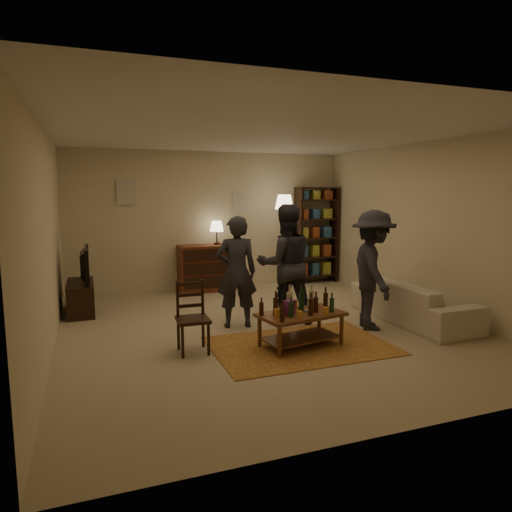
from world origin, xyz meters
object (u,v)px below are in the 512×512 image
tv_stand (81,289)px  bookshelf (316,234)px  dining_chair (192,315)px  sofa (412,301)px  coffee_table (300,316)px  person_left (236,272)px  dresser (205,267)px  person_right (285,264)px  floor_lamp (284,209)px  person_by_sofa (373,270)px

tv_stand → bookshelf: (4.69, 0.98, 0.65)m
dining_chair → sofa: dining_chair is taller
coffee_table → person_left: 1.25m
dresser → person_left: 2.51m
dresser → person_left: (-0.16, -2.48, 0.32)m
tv_stand → dresser: (2.25, 0.91, 0.09)m
tv_stand → person_right: 3.30m
dining_chair → sofa: (3.36, 0.15, -0.15)m
coffee_table → dresser: bearing=95.2°
coffee_table → floor_lamp: floor_lamp is taller
sofa → person_right: size_ratio=1.19×
dining_chair → person_right: person_right is taller
dresser → person_right: 2.64m
tv_stand → bookshelf: bookshelf is taller
coffee_table → sofa: (2.07, 0.45, -0.08)m
sofa → person_right: bearing=72.7°
tv_stand → floor_lamp: 3.98m
dresser → person_by_sofa: size_ratio=0.81×
person_by_sofa → tv_stand: bearing=77.4°
dresser → floor_lamp: (1.50, -0.37, 1.12)m
coffee_table → dresser: 3.58m
person_right → person_by_sofa: (1.04, -0.66, -0.04)m
tv_stand → person_by_sofa: 4.52m
dining_chair → person_right: (1.54, 0.72, 0.42)m
coffee_table → tv_stand: tv_stand is taller
bookshelf → person_left: bookshelf is taller
coffee_table → floor_lamp: 3.61m
coffee_table → person_right: 1.15m
tv_stand → person_right: (2.82, -1.63, 0.49)m
person_left → person_right: person_right is taller
coffee_table → person_right: (0.24, 1.02, 0.48)m
coffee_table → tv_stand: bearing=134.2°
tv_stand → person_left: (2.10, -1.57, 0.41)m
dresser → floor_lamp: bearing=-13.9°
person_right → person_by_sofa: 1.24m
floor_lamp → person_left: floor_lamp is taller
dresser → sofa: (2.39, -3.11, -0.17)m
sofa → person_by_sofa: 0.95m
sofa → person_by_sofa: person_by_sofa is taller
dresser → person_by_sofa: 3.61m
floor_lamp → sofa: size_ratio=0.90×
floor_lamp → person_right: bearing=-113.2°
person_right → coffee_table: bearing=85.4°
tv_stand → sofa: tv_stand is taller
bookshelf → person_left: (-2.59, -2.55, -0.24)m
coffee_table → person_by_sofa: size_ratio=0.68×
dining_chair → bookshelf: bearing=46.0°
dining_chair → person_by_sofa: 2.61m
dining_chair → coffee_table: bearing=-11.2°
dining_chair → person_left: 1.18m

